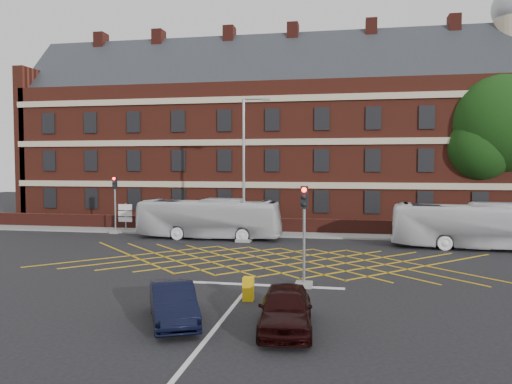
% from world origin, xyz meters
% --- Properties ---
extents(ground, '(120.00, 120.00, 0.00)m').
position_xyz_m(ground, '(0.00, 0.00, 0.00)').
color(ground, black).
rests_on(ground, ground).
extents(victorian_building, '(51.00, 12.17, 20.40)m').
position_xyz_m(victorian_building, '(0.25, 22.00, 7.84)').
color(victorian_building, '#582116').
rests_on(victorian_building, ground).
extents(boundary_wall, '(56.00, 0.50, 1.10)m').
position_xyz_m(boundary_wall, '(0.00, 13.00, 0.55)').
color(boundary_wall, '#491913').
rests_on(boundary_wall, ground).
extents(far_pavement, '(60.00, 3.00, 0.12)m').
position_xyz_m(far_pavement, '(0.00, 12.00, 0.06)').
color(far_pavement, slate).
rests_on(far_pavement, ground).
extents(box_junction_hatching, '(8.22, 8.22, 0.02)m').
position_xyz_m(box_junction_hatching, '(0.00, 2.00, 0.01)').
color(box_junction_hatching, '#CC990C').
rests_on(box_junction_hatching, ground).
extents(stop_line, '(8.00, 0.30, 0.02)m').
position_xyz_m(stop_line, '(0.00, -3.50, 0.01)').
color(stop_line, silver).
rests_on(stop_line, ground).
extents(centre_line, '(0.15, 14.00, 0.02)m').
position_xyz_m(centre_line, '(0.00, -10.00, 0.01)').
color(centre_line, silver).
rests_on(centre_line, ground).
extents(bus_left, '(10.11, 2.60, 2.80)m').
position_xyz_m(bus_left, '(-5.44, 9.11, 1.40)').
color(bus_left, silver).
rests_on(bus_left, ground).
extents(bus_right, '(10.33, 3.09, 2.84)m').
position_xyz_m(bus_right, '(11.90, 7.93, 1.42)').
color(bus_right, silver).
rests_on(bus_right, ground).
extents(car_navy, '(2.89, 4.13, 1.29)m').
position_xyz_m(car_navy, '(-1.51, -8.99, 0.65)').
color(car_navy, black).
rests_on(car_navy, ground).
extents(car_maroon, '(1.99, 4.18, 1.38)m').
position_xyz_m(car_maroon, '(2.20, -9.05, 0.69)').
color(car_maroon, black).
rests_on(car_maroon, ground).
extents(deciduous_tree, '(8.06, 7.95, 12.24)m').
position_xyz_m(deciduous_tree, '(15.47, 17.48, 7.70)').
color(deciduous_tree, black).
rests_on(deciduous_tree, ground).
extents(traffic_light_near, '(0.70, 0.70, 4.27)m').
position_xyz_m(traffic_light_near, '(2.29, -3.47, 1.76)').
color(traffic_light_near, slate).
rests_on(traffic_light_near, ground).
extents(traffic_light_far, '(0.70, 0.70, 4.27)m').
position_xyz_m(traffic_light_far, '(-13.11, 10.49, 1.76)').
color(traffic_light_far, slate).
rests_on(traffic_light_far, ground).
extents(street_lamp, '(2.25, 1.00, 9.55)m').
position_xyz_m(street_lamp, '(-2.69, 8.25, 3.34)').
color(street_lamp, slate).
rests_on(street_lamp, ground).
extents(direction_signs, '(1.10, 0.16, 2.20)m').
position_xyz_m(direction_signs, '(-12.71, 11.36, 1.38)').
color(direction_signs, gray).
rests_on(direction_signs, ground).
extents(utility_cabinet, '(0.40, 0.36, 0.91)m').
position_xyz_m(utility_cabinet, '(0.39, -5.97, 0.45)').
color(utility_cabinet, '#E5B10D').
rests_on(utility_cabinet, ground).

